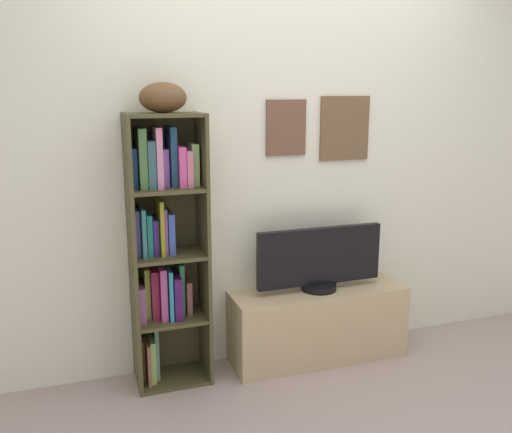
{
  "coord_description": "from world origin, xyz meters",
  "views": [
    {
      "loc": [
        -1.2,
        -2.01,
        1.67
      ],
      "look_at": [
        -0.22,
        0.85,
        0.98
      ],
      "focal_mm": 38.62,
      "sensor_mm": 36.0,
      "label": 1
    }
  ],
  "objects_px": {
    "tv_stand": "(318,324)",
    "television": "(320,259)",
    "football": "(163,98)",
    "bookshelf": "(163,245)"
  },
  "relations": [
    {
      "from": "bookshelf",
      "to": "football",
      "type": "xyz_separation_m",
      "value": [
        0.02,
        -0.03,
        0.81
      ]
    },
    {
      "from": "football",
      "to": "tv_stand",
      "type": "height_order",
      "value": "football"
    },
    {
      "from": "bookshelf",
      "to": "football",
      "type": "height_order",
      "value": "football"
    },
    {
      "from": "bookshelf",
      "to": "television",
      "type": "bearing_deg",
      "value": -3.55
    },
    {
      "from": "bookshelf",
      "to": "television",
      "type": "height_order",
      "value": "bookshelf"
    },
    {
      "from": "television",
      "to": "football",
      "type": "bearing_deg",
      "value": 178.33
    },
    {
      "from": "tv_stand",
      "to": "television",
      "type": "height_order",
      "value": "television"
    },
    {
      "from": "bookshelf",
      "to": "tv_stand",
      "type": "distance_m",
      "value": 1.12
    },
    {
      "from": "football",
      "to": "tv_stand",
      "type": "distance_m",
      "value": 1.68
    },
    {
      "from": "bookshelf",
      "to": "tv_stand",
      "type": "height_order",
      "value": "bookshelf"
    }
  ]
}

